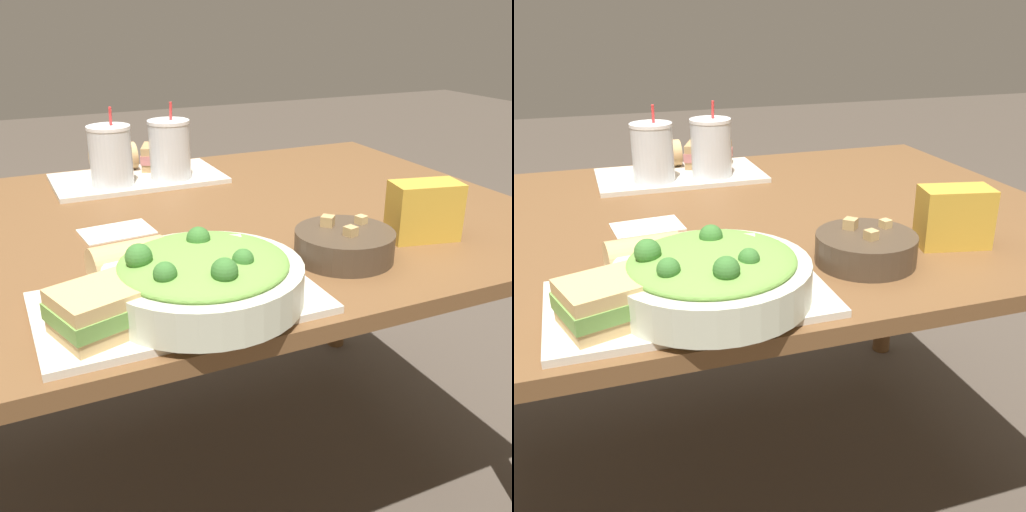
# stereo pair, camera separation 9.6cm
# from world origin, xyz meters

# --- Properties ---
(ground_plane) EXTENTS (12.00, 12.00, 0.00)m
(ground_plane) POSITION_xyz_m (0.00, 0.00, 0.00)
(ground_plane) COLOR #4C4238
(dining_table) EXTENTS (1.45, 1.04, 0.74)m
(dining_table) POSITION_xyz_m (0.00, 0.00, 0.65)
(dining_table) COLOR brown
(dining_table) RESTS_ON ground_plane
(tray_near) EXTENTS (0.43, 0.25, 0.01)m
(tray_near) POSITION_xyz_m (-0.17, -0.38, 0.74)
(tray_near) COLOR beige
(tray_near) RESTS_ON dining_table
(tray_far) EXTENTS (0.43, 0.25, 0.01)m
(tray_far) POSITION_xyz_m (-0.05, 0.35, 0.74)
(tray_far) COLOR beige
(tray_far) RESTS_ON dining_table
(salad_bowl) EXTENTS (0.30, 0.30, 0.10)m
(salad_bowl) POSITION_xyz_m (-0.14, -0.40, 0.79)
(salad_bowl) COLOR beige
(salad_bowl) RESTS_ON tray_near
(soup_bowl) EXTENTS (0.18, 0.18, 0.07)m
(soup_bowl) POSITION_xyz_m (0.16, -0.32, 0.76)
(soup_bowl) COLOR #473828
(soup_bowl) RESTS_ON dining_table
(sandwich_near) EXTENTS (0.15, 0.14, 0.06)m
(sandwich_near) POSITION_xyz_m (-0.29, -0.42, 0.78)
(sandwich_near) COLOR tan
(sandwich_near) RESTS_ON tray_near
(baguette_near) EXTENTS (0.12, 0.08, 0.07)m
(baguette_near) POSITION_xyz_m (-0.23, -0.30, 0.78)
(baguette_near) COLOR tan
(baguette_near) RESTS_ON tray_near
(sandwich_far) EXTENTS (0.15, 0.14, 0.06)m
(sandwich_far) POSITION_xyz_m (0.04, 0.40, 0.78)
(sandwich_far) COLOR tan
(sandwich_far) RESTS_ON tray_far
(baguette_far) EXTENTS (0.12, 0.08, 0.07)m
(baguette_far) POSITION_xyz_m (-0.09, 0.43, 0.78)
(baguette_far) COLOR tan
(baguette_far) RESTS_ON tray_far
(drink_cup_dark) EXTENTS (0.11, 0.11, 0.19)m
(drink_cup_dark) POSITION_xyz_m (-0.13, 0.29, 0.82)
(drink_cup_dark) COLOR silver
(drink_cup_dark) RESTS_ON tray_far
(drink_cup_red) EXTENTS (0.11, 0.11, 0.19)m
(drink_cup_red) POSITION_xyz_m (0.02, 0.29, 0.82)
(drink_cup_red) COLOR silver
(drink_cup_red) RESTS_ON tray_far
(chip_bag) EXTENTS (0.14, 0.10, 0.11)m
(chip_bag) POSITION_xyz_m (0.35, -0.30, 0.79)
(chip_bag) COLOR gold
(chip_bag) RESTS_ON dining_table
(napkin_folded) EXTENTS (0.15, 0.11, 0.00)m
(napkin_folded) POSITION_xyz_m (-0.19, -0.02, 0.74)
(napkin_folded) COLOR silver
(napkin_folded) RESTS_ON dining_table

